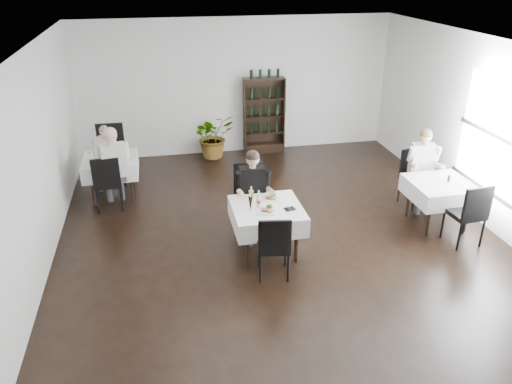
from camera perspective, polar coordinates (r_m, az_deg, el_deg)
The scene contains 24 objects.
room_shell at distance 7.15m, azimuth 3.67°, elevation 3.74°, with size 9.00×9.00×9.00m.
window_right at distance 8.69m, azimuth 26.52°, elevation 5.02°, with size 0.06×2.30×1.85m.
wine_shelf at distance 11.46m, azimuth 0.94°, elevation 8.66°, with size 0.90×0.28×1.75m.
main_table at distance 7.45m, azimuth 1.25°, elevation -2.72°, with size 1.03×1.03×0.77m.
left_table at distance 9.62m, azimuth -16.24°, elevation 2.89°, with size 0.98×0.98×0.77m.
right_table at distance 8.79m, azimuth 20.25°, elevation 0.16°, with size 0.98×0.98×0.77m.
potted_tree at distance 11.27m, azimuth -4.88°, elevation 6.40°, with size 0.89×0.77×0.99m, color #2E5E20.
main_chair_far at distance 8.14m, azimuth -0.74°, elevation -0.09°, with size 0.55×0.55×1.10m.
main_chair_near at distance 6.88m, azimuth 2.05°, elevation -5.90°, with size 0.51×0.51×0.98m.
left_chair_far at distance 10.34m, azimuth -16.23°, elevation 4.68°, with size 0.54×0.55×1.15m.
left_chair_near at distance 9.10m, azimuth -16.63°, elevation 1.34°, with size 0.49×0.49×1.03m.
right_chair_far at distance 9.46m, azimuth 17.67°, elevation 2.06°, with size 0.56×0.56×1.02m.
right_chair_near at distance 8.31m, azimuth 23.25°, elevation -1.98°, with size 0.52×0.53×1.05m.
diner_main at distance 7.77m, azimuth -0.30°, elevation 0.36°, with size 0.55×0.55×1.46m.
diner_left_far at distance 10.06m, azimuth -16.83°, elevation 4.37°, with size 0.53×0.57×1.24m.
diner_left_near at distance 9.07m, azimuth -16.00°, elevation 3.38°, with size 0.63×0.66×1.53m.
diner_right_far at distance 9.22m, azimuth 18.57°, elevation 3.10°, with size 0.59×0.61×1.45m.
plate_far at distance 7.62m, azimuth 1.74°, elevation -0.67°, with size 0.25×0.25×0.08m.
plate_near at distance 7.25m, azimuth 1.32°, elevation -2.07°, with size 0.36×0.36×0.08m.
pilsner_dark at distance 7.21m, azimuth -0.64°, elevation -1.35°, with size 0.07×0.07×0.29m.
pilsner_lager at distance 7.33m, azimuth -0.55°, elevation -0.75°, with size 0.08×0.08×0.32m.
coke_bottle at distance 7.33m, azimuth 0.31°, elevation -0.96°, with size 0.07×0.07×0.26m.
napkin_cutlery at distance 7.33m, azimuth 3.87°, elevation -1.94°, with size 0.18×0.18×0.02m.
pepper_mill at distance 8.77m, azimuth 21.16°, elevation 1.43°, with size 0.04×0.04×0.11m, color black.
Camera 1 is at (-1.77, -6.42, 4.11)m, focal length 35.00 mm.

